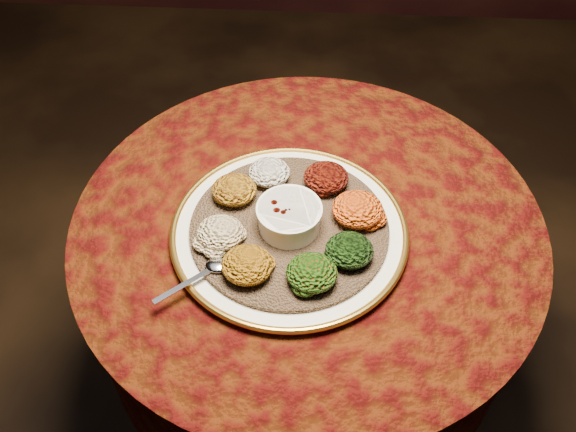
{
  "coord_description": "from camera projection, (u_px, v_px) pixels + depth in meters",
  "views": [
    {
      "loc": [
        0.01,
        -0.85,
        1.72
      ],
      "look_at": [
        -0.04,
        -0.01,
        0.76
      ],
      "focal_mm": 40.0,
      "sensor_mm": 36.0,
      "label": 1
    }
  ],
  "objects": [
    {
      "name": "portion_kitfo",
      "position": [
        326.0,
        177.0,
        1.31
      ],
      "size": [
        0.09,
        0.09,
        0.04
      ],
      "primitive_type": "ellipsoid",
      "color": "black",
      "rests_on": "injera"
    },
    {
      "name": "portion_timatim",
      "position": [
        220.0,
        233.0,
        1.21
      ],
      "size": [
        0.09,
        0.09,
        0.04
      ],
      "primitive_type": "ellipsoid",
      "color": "maroon",
      "rests_on": "injera"
    },
    {
      "name": "spoon",
      "position": [
        213.0,
        268.0,
        1.18
      ],
      "size": [
        0.13,
        0.11,
        0.01
      ],
      "rotation": [
        0.0,
        0.0,
        -2.44
      ],
      "color": "silver",
      "rests_on": "injera"
    },
    {
      "name": "portion_gomen",
      "position": [
        349.0,
        250.0,
        1.18
      ],
      "size": [
        0.09,
        0.09,
        0.04
      ],
      "primitive_type": "ellipsoid",
      "color": "black",
      "rests_on": "injera"
    },
    {
      "name": "portion_ayib",
      "position": [
        269.0,
        172.0,
        1.32
      ],
      "size": [
        0.09,
        0.08,
        0.04
      ],
      "primitive_type": "ellipsoid",
      "color": "white",
      "rests_on": "injera"
    },
    {
      "name": "table",
      "position": [
        306.0,
        273.0,
        1.43
      ],
      "size": [
        0.96,
        0.96,
        0.73
      ],
      "color": "black",
      "rests_on": "ground"
    },
    {
      "name": "portion_mixveg",
      "position": [
        312.0,
        273.0,
        1.15
      ],
      "size": [
        0.09,
        0.09,
        0.05
      ],
      "primitive_type": "ellipsoid",
      "color": "#AA260B",
      "rests_on": "injera"
    },
    {
      "name": "portion_tikil",
      "position": [
        358.0,
        209.0,
        1.25
      ],
      "size": [
        0.1,
        0.1,
        0.05
      ],
      "primitive_type": "ellipsoid",
      "color": "#BF770F",
      "rests_on": "injera"
    },
    {
      "name": "portion_kik",
      "position": [
        247.0,
        265.0,
        1.16
      ],
      "size": [
        0.1,
        0.09,
        0.05
      ],
      "primitive_type": "ellipsoid",
      "color": "#9A570D",
      "rests_on": "injera"
    },
    {
      "name": "stew_bowl",
      "position": [
        289.0,
        216.0,
        1.23
      ],
      "size": [
        0.13,
        0.13,
        0.05
      ],
      "color": "white",
      "rests_on": "injera"
    },
    {
      "name": "portion_shiro",
      "position": [
        234.0,
        190.0,
        1.29
      ],
      "size": [
        0.09,
        0.09,
        0.04
      ],
      "primitive_type": "ellipsoid",
      "color": "#A27413",
      "rests_on": "injera"
    },
    {
      "name": "injera",
      "position": [
        289.0,
        228.0,
        1.25
      ],
      "size": [
        0.5,
        0.5,
        0.01
      ],
      "primitive_type": "cylinder",
      "rotation": [
        0.0,
        0.0,
        0.35
      ],
      "color": "brown",
      "rests_on": "platter"
    },
    {
      "name": "platter",
      "position": [
        289.0,
        231.0,
        1.26
      ],
      "size": [
        0.6,
        0.6,
        0.02
      ],
      "rotation": [
        0.0,
        0.0,
        0.43
      ],
      "color": "white",
      "rests_on": "table"
    }
  ]
}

